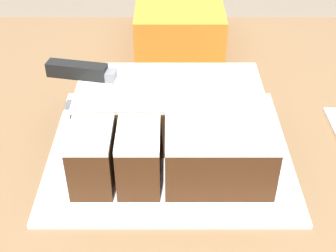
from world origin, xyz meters
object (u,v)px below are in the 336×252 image
cake (170,125)px  knife (96,74)px  storage_box (177,24)px  cake_board (168,150)px

cake → knife: bearing=151.0°
cake → storage_box: 0.36m
cake_board → cake: size_ratio=1.30×
cake_board → cake: 0.05m
cake → storage_box: storage_box is taller
cake → knife: size_ratio=0.93×
cake_board → knife: (-0.11, 0.06, 0.10)m
cake_board → knife: bearing=149.6°
cake → storage_box: (0.02, 0.35, -0.00)m
knife → storage_box: 0.32m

